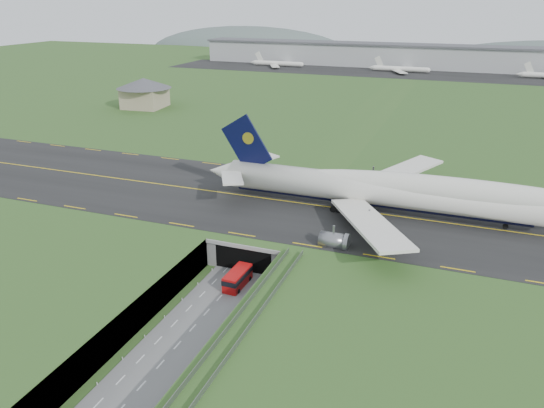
% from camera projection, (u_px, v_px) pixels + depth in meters
% --- Properties ---
extents(ground, '(900.00, 900.00, 0.00)m').
position_uv_depth(ground, '(226.00, 291.00, 99.23)').
color(ground, '#2E5421').
rests_on(ground, ground).
extents(airfield_deck, '(800.00, 800.00, 6.00)m').
position_uv_depth(airfield_deck, '(226.00, 277.00, 98.13)').
color(airfield_deck, gray).
rests_on(airfield_deck, ground).
extents(trench_road, '(12.00, 75.00, 0.20)m').
position_uv_depth(trench_road, '(208.00, 311.00, 92.67)').
color(trench_road, slate).
rests_on(trench_road, ground).
extents(taxiway, '(800.00, 44.00, 0.18)m').
position_uv_depth(taxiway, '(285.00, 201.00, 125.73)').
color(taxiway, black).
rests_on(taxiway, airfield_deck).
extents(tunnel_portal, '(17.00, 22.30, 6.00)m').
position_uv_depth(tunnel_portal, '(260.00, 239.00, 112.56)').
color(tunnel_portal, gray).
rests_on(tunnel_portal, ground).
extents(guideway, '(3.00, 53.00, 7.05)m').
position_uv_depth(guideway, '(237.00, 337.00, 77.03)').
color(guideway, '#A8A8A3').
rests_on(guideway, ground).
extents(jumbo_jet, '(97.61, 62.35, 20.62)m').
position_uv_depth(jumbo_jet, '(407.00, 193.00, 115.47)').
color(jumbo_jet, white).
rests_on(jumbo_jet, ground).
extents(shuttle_tram, '(3.15, 7.78, 3.14)m').
position_uv_depth(shuttle_tram, '(238.00, 278.00, 100.27)').
color(shuttle_tram, '#B20B0C').
rests_on(shuttle_tram, ground).
extents(service_building, '(25.58, 25.58, 12.79)m').
position_uv_depth(service_building, '(144.00, 90.00, 228.89)').
color(service_building, tan).
rests_on(service_building, ground).
extents(cargo_terminal, '(320.00, 67.00, 15.60)m').
position_uv_depth(cargo_terminal, '(417.00, 56.00, 354.77)').
color(cargo_terminal, '#B2B2B2').
rests_on(cargo_terminal, ground).
extents(distant_hills, '(700.00, 91.00, 60.00)m').
position_uv_depth(distant_hills, '(509.00, 66.00, 453.80)').
color(distant_hills, '#51625B').
rests_on(distant_hills, ground).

